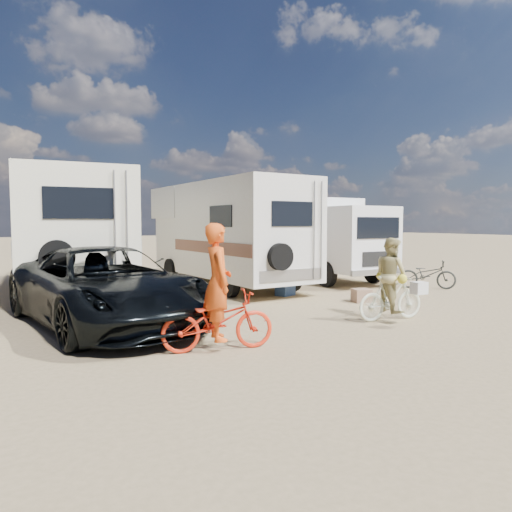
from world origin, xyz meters
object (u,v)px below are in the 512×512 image
rider_woman (391,283)px  crate (361,295)px  rv_main (226,235)px  bike_parked (427,274)px  box_truck (317,239)px  rider_man (218,293)px  rv_left (71,235)px  bike_woman (391,298)px  bike_man (218,321)px  dark_suv (105,286)px  cooler (285,288)px

rider_woman → crate: bearing=-19.6°
rv_main → bike_parked: bearing=-38.2°
box_truck → rider_man: box_truck is taller
rv_main → rider_man: 7.96m
rider_woman → rv_left: bearing=40.9°
bike_woman → rider_woman: rider_woman is taller
rider_man → bike_woman: bearing=-73.4°
rv_left → bike_woman: size_ratio=4.90×
bike_man → rider_woman: 4.24m
rv_main → box_truck: (3.72, 0.19, -0.20)m
rv_main → bike_man: size_ratio=3.94×
rider_woman → bike_parked: size_ratio=0.92×
rv_left → rider_man: 8.38m
rv_left → box_truck: rv_left is taller
dark_suv → rv_left: bearing=79.9°
rv_main → bike_parked: size_ratio=4.23×
rv_main → crate: 5.15m
bike_woman → bike_parked: (4.44, 3.19, -0.03)m
rv_main → box_truck: bearing=-2.4°
rv_main → rider_woman: rv_main is taller
crate → bike_woman: bearing=-114.2°
cooler → bike_parked: bearing=-33.4°
rider_man → cooler: bearing=-31.8°
rv_left → dark_suv: 5.54m
bike_man → rider_man: bearing=0.0°
rv_left → cooler: 6.66m
rv_left → bike_parked: bearing=-21.4°
box_truck → bike_man: box_truck is taller
bike_man → rider_man: rider_man is taller
rider_man → cooler: size_ratio=3.72×
bike_man → dark_suv: bearing=34.4°
rv_left → rider_man: size_ratio=4.12×
dark_suv → bike_woman: dark_suv is taller
bike_woman → bike_parked: bike_woman is taller
crate → box_truck: bearing=69.0°
dark_suv → rider_man: 3.06m
bike_man → bike_woman: bearing=-73.4°
rv_left → bike_woman: rv_left is taller
rv_left → dark_suv: (0.11, -5.46, -0.93)m
box_truck → bike_man: bearing=-135.8°
bike_woman → rider_woman: (0.00, 0.00, 0.31)m
rv_left → bike_parked: size_ratio=4.55×
rider_man → rider_woman: size_ratio=1.20×
box_truck → rider_woman: size_ratio=3.94×
rider_man → box_truck: bearing=-34.3°
dark_suv → crate: bearing=-12.0°
rv_main → crate: size_ratio=16.85×
bike_parked → crate: 3.66m
bike_parked → bike_man: bearing=156.0°
rider_man → rv_main: bearing=-15.3°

